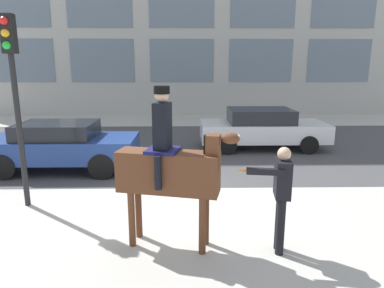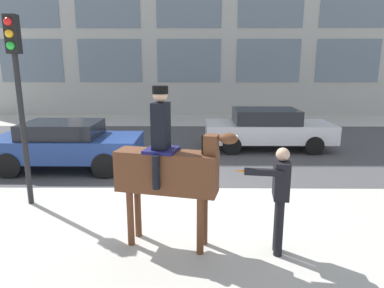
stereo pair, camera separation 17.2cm
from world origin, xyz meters
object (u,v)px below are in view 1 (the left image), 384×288
Objects in this scene: mounted_horse_lead at (170,168)px; pedestrian_bystander at (281,192)px; street_car_near_lane at (61,145)px; traffic_light at (14,81)px; street_car_far_lane at (262,128)px.

mounted_horse_lead reaches higher than pedestrian_bystander.
street_car_near_lane is at bearing 140.53° from mounted_horse_lead.
pedestrian_bystander is 0.44× the size of traffic_light.
pedestrian_bystander is 0.39× the size of street_car_far_lane.
mounted_horse_lead is at bearing -0.23° from pedestrian_bystander.
street_car_near_lane is (-3.18, 4.15, -0.58)m from mounted_horse_lead.
mounted_horse_lead is 0.64× the size of street_car_near_lane.
mounted_horse_lead is 3.71m from traffic_light.
street_car_far_lane is at bearing 39.70° from traffic_light.
traffic_light is (0.11, -2.48, 1.84)m from street_car_near_lane.
traffic_light is at bearing -140.30° from street_car_far_lane.
street_car_near_lane is 3.09m from traffic_light.
pedestrian_bystander is 7.01m from street_car_far_lane.
street_car_near_lane is at bearing -157.75° from street_car_far_lane.
street_car_far_lane is at bearing 22.25° from street_car_near_lane.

